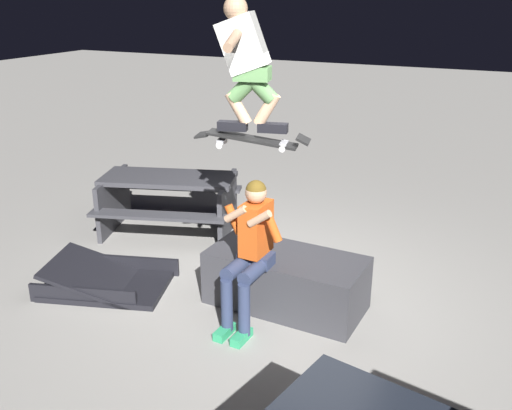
{
  "coord_description": "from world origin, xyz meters",
  "views": [
    {
      "loc": [
        -2.06,
        4.87,
        2.97
      ],
      "look_at": [
        -0.01,
        0.5,
        1.15
      ],
      "focal_mm": 39.85,
      "sensor_mm": 36.0,
      "label": 1
    }
  ],
  "objects_px": {
    "picnic_table_back": "(169,195)",
    "skater_airborne": "(246,59)",
    "skateboard": "(253,139)",
    "ledge_box_main": "(286,280)",
    "person_sitting_on_ledge": "(250,246)",
    "kicker_ramp": "(108,282)"
  },
  "relations": [
    {
      "from": "skateboard",
      "to": "picnic_table_back",
      "type": "relative_size",
      "value": 0.51
    },
    {
      "from": "skater_airborne",
      "to": "picnic_table_back",
      "type": "distance_m",
      "value": 3.01
    },
    {
      "from": "picnic_table_back",
      "to": "skater_airborne",
      "type": "bearing_deg",
      "value": 141.95
    },
    {
      "from": "skateboard",
      "to": "skater_airborne",
      "type": "distance_m",
      "value": 0.69
    },
    {
      "from": "skateboard",
      "to": "picnic_table_back",
      "type": "xyz_separation_m",
      "value": [
        1.87,
        -1.41,
        -1.25
      ]
    },
    {
      "from": "ledge_box_main",
      "to": "kicker_ramp",
      "type": "bearing_deg",
      "value": 14.47
    },
    {
      "from": "skateboard",
      "to": "kicker_ramp",
      "type": "height_order",
      "value": "skateboard"
    },
    {
      "from": "skater_airborne",
      "to": "person_sitting_on_ledge",
      "type": "bearing_deg",
      "value": 126.67
    },
    {
      "from": "skater_airborne",
      "to": "picnic_table_back",
      "type": "height_order",
      "value": "skater_airborne"
    },
    {
      "from": "kicker_ramp",
      "to": "skateboard",
      "type": "bearing_deg",
      "value": -172.64
    },
    {
      "from": "ledge_box_main",
      "to": "skateboard",
      "type": "bearing_deg",
      "value": 48.75
    },
    {
      "from": "ledge_box_main",
      "to": "picnic_table_back",
      "type": "height_order",
      "value": "picnic_table_back"
    },
    {
      "from": "person_sitting_on_ledge",
      "to": "kicker_ramp",
      "type": "distance_m",
      "value": 1.81
    },
    {
      "from": "ledge_box_main",
      "to": "picnic_table_back",
      "type": "distance_m",
      "value": 2.41
    },
    {
      "from": "kicker_ramp",
      "to": "picnic_table_back",
      "type": "height_order",
      "value": "picnic_table_back"
    },
    {
      "from": "skater_airborne",
      "to": "picnic_table_back",
      "type": "xyz_separation_m",
      "value": [
        1.82,
        -1.42,
        -1.94
      ]
    },
    {
      "from": "ledge_box_main",
      "to": "kicker_ramp",
      "type": "distance_m",
      "value": 1.92
    },
    {
      "from": "skateboard",
      "to": "person_sitting_on_ledge",
      "type": "bearing_deg",
      "value": 106.86
    },
    {
      "from": "skateboard",
      "to": "ledge_box_main",
      "type": "bearing_deg",
      "value": -131.25
    },
    {
      "from": "skateboard",
      "to": "kicker_ramp",
      "type": "relative_size",
      "value": 0.72
    },
    {
      "from": "ledge_box_main",
      "to": "kicker_ramp",
      "type": "height_order",
      "value": "ledge_box_main"
    },
    {
      "from": "person_sitting_on_ledge",
      "to": "skater_airborne",
      "type": "height_order",
      "value": "skater_airborne"
    }
  ]
}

